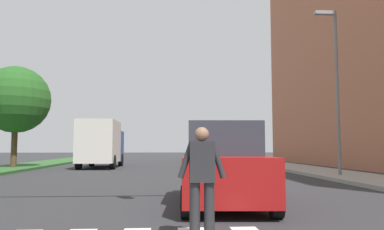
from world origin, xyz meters
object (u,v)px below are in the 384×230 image
at_px(suv_crossing, 223,166).
at_px(truck_box_delivery, 101,143).
at_px(tree_far, 16,100).
at_px(pedestrian_performer, 202,177).
at_px(street_lamp_right, 335,76).
at_px(sedan_midblock, 205,154).
at_px(sedan_distant, 196,153).

distance_m(suv_crossing, truck_box_delivery, 17.67).
height_order(tree_far, pedestrian_performer, tree_far).
bearing_deg(street_lamp_right, tree_far, 155.10).
relative_size(sedan_midblock, truck_box_delivery, 0.67).
bearing_deg(sedan_distant, truck_box_delivery, -120.00).
bearing_deg(pedestrian_performer, sedan_midblock, 84.09).
height_order(pedestrian_performer, suv_crossing, suv_crossing).
xyz_separation_m(sedan_distant, truck_box_delivery, (-7.43, -12.87, 0.84)).
xyz_separation_m(pedestrian_performer, sedan_distant, (2.52, 33.06, -0.14)).
bearing_deg(pedestrian_performer, suv_crossing, 76.39).
bearing_deg(sedan_midblock, pedestrian_performer, -95.91).
distance_m(pedestrian_performer, suv_crossing, 3.60).
bearing_deg(suv_crossing, sedan_midblock, 85.38).
distance_m(street_lamp_right, sedan_distant, 23.13).
distance_m(street_lamp_right, sedan_midblock, 15.31).
relative_size(pedestrian_performer, sedan_midblock, 0.41).
bearing_deg(tree_far, truck_box_delivery, 16.58).
relative_size(street_lamp_right, pedestrian_performer, 4.44).
bearing_deg(pedestrian_performer, tree_far, 118.29).
bearing_deg(truck_box_delivery, sedan_distant, 60.00).
height_order(pedestrian_performer, sedan_distant, sedan_distant).
distance_m(sedan_midblock, sedan_distant, 8.22).
relative_size(suv_crossing, sedan_midblock, 1.14).
xyz_separation_m(sedan_midblock, sedan_distant, (-0.06, 8.22, -0.02)).
xyz_separation_m(suv_crossing, sedan_midblock, (1.72, 21.34, -0.12)).
relative_size(street_lamp_right, sedan_distant, 1.77).
distance_m(suv_crossing, sedan_midblock, 21.41).
bearing_deg(suv_crossing, tree_far, 125.70).
relative_size(pedestrian_performer, sedan_distant, 0.40).
distance_m(suv_crossing, sedan_distant, 29.61).
xyz_separation_m(suv_crossing, truck_box_delivery, (-5.76, 16.69, 0.70)).
height_order(suv_crossing, sedan_midblock, suv_crossing).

